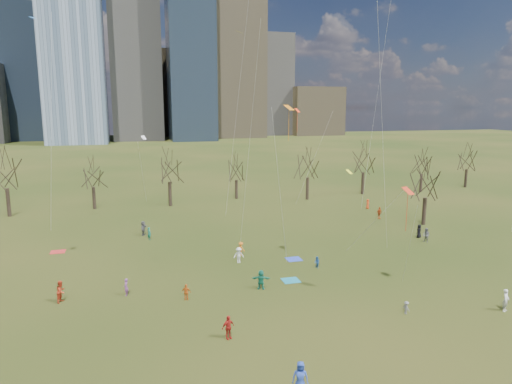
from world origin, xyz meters
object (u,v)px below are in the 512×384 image
object	(u,v)px
person_1	(506,300)
blanket_crimson	(58,252)
person_0	(300,377)
blanket_teal	(291,280)
blanket_navy	(294,259)
person_4	(186,292)
person_2	(61,291)

from	to	relation	value
person_1	blanket_crimson	bearing A→B (deg)	113.33
person_0	blanket_teal	bearing A→B (deg)	92.01
blanket_navy	person_0	xyz separation A→B (m)	(-7.76, -22.07, 0.93)
blanket_navy	person_0	size ratio (longest dim) A/B	0.85
person_1	person_4	distance (m)	26.01
person_0	person_1	bearing A→B (deg)	35.83
blanket_crimson	blanket_teal	bearing A→B (deg)	-34.23
blanket_teal	blanket_navy	bearing A→B (deg)	67.07
blanket_navy	person_4	size ratio (longest dim) A/B	1.13
blanket_navy	person_1	world-z (taller)	person_1
blanket_crimson	person_0	xyz separation A→B (m)	(17.14, -31.67, 0.93)
person_2	person_4	bearing A→B (deg)	-80.44
blanket_navy	blanket_crimson	world-z (taller)	same
blanket_crimson	person_1	bearing A→B (deg)	-35.33
person_1	person_2	bearing A→B (deg)	130.38
person_0	person_4	distance (m)	15.29
blanket_crimson	person_4	xyz separation A→B (m)	(12.43, -17.13, 0.69)
blanket_crimson	person_2	world-z (taller)	person_2
blanket_teal	person_2	bearing A→B (deg)	178.29
blanket_navy	person_2	bearing A→B (deg)	-167.29
person_4	blanket_crimson	bearing A→B (deg)	-30.58
person_4	person_1	bearing A→B (deg)	-176.77
blanket_crimson	person_1	xyz separation A→B (m)	(36.84, -26.12, 0.91)
person_0	person_1	distance (m)	20.47
blanket_crimson	person_1	world-z (taller)	person_1
blanket_teal	person_4	distance (m)	10.24
person_4	person_2	bearing A→B (deg)	9.99
blanket_crimson	person_2	size ratio (longest dim) A/B	0.85
person_1	person_4	size ratio (longest dim) A/B	1.30
person_4	blanket_teal	bearing A→B (deg)	-146.26
blanket_navy	person_0	bearing A→B (deg)	-109.36
blanket_teal	blanket_navy	world-z (taller)	same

